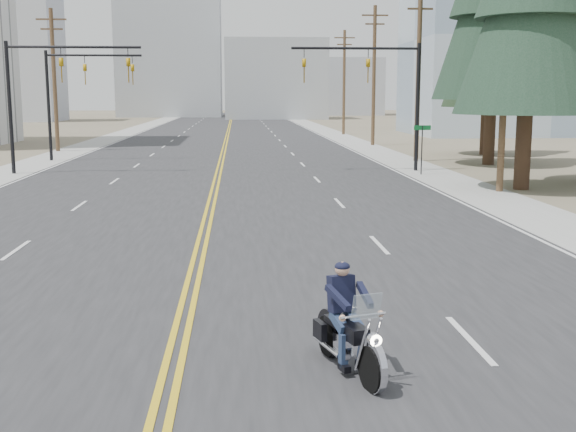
{
  "coord_description": "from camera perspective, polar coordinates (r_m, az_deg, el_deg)",
  "views": [
    {
      "loc": [
        1.04,
        -7.66,
        4.18
      ],
      "look_at": [
        2.12,
        7.72,
        1.6
      ],
      "focal_mm": 45.0,
      "sensor_mm": 36.0,
      "label": 1
    }
  ],
  "objects": [
    {
      "name": "utility_pole_left",
      "position": [
        57.3,
        -17.99,
        10.35
      ],
      "size": [
        2.2,
        0.3,
        10.5
      ],
      "color": "brown",
      "rests_on": "ground"
    },
    {
      "name": "motorcyclist",
      "position": [
        11.03,
        4.89,
        -8.19
      ],
      "size": [
        1.48,
        2.31,
        1.67
      ],
      "primitive_type": null,
      "rotation": [
        0.0,
        0.0,
        3.43
      ],
      "color": "black",
      "rests_on": "ground"
    },
    {
      "name": "haze_bldg_a",
      "position": [
        128.02,
        -20.83,
        11.96
      ],
      "size": [
        14.0,
        12.0,
        22.0
      ],
      "primitive_type": "cube",
      "color": "#B7BCC6",
      "rests_on": "ground"
    },
    {
      "name": "sidewalk_right",
      "position": [
        78.47,
        3.67,
        6.44
      ],
      "size": [
        3.0,
        200.0,
        0.01
      ],
      "primitive_type": "cube",
      "color": "#A5A5A0",
      "rests_on": "ground"
    },
    {
      "name": "traffic_mast_right",
      "position": [
        40.45,
        7.42,
        10.5
      ],
      "size": [
        7.1,
        0.26,
        7.0
      ],
      "color": "black",
      "rests_on": "ground"
    },
    {
      "name": "utility_pole_c",
      "position": [
        47.1,
        10.26,
        11.25
      ],
      "size": [
        2.2,
        0.3,
        11.0
      ],
      "color": "brown",
      "rests_on": "ground"
    },
    {
      "name": "utility_pole_d",
      "position": [
        61.76,
        6.81,
        11.12
      ],
      "size": [
        2.2,
        0.3,
        11.5
      ],
      "color": "brown",
      "rests_on": "ground"
    },
    {
      "name": "haze_bldg_d",
      "position": [
        148.49,
        -9.28,
        12.79
      ],
      "size": [
        20.0,
        15.0,
        26.0
      ],
      "primitive_type": "cube",
      "color": "#ADB2B7",
      "rests_on": "ground"
    },
    {
      "name": "glass_building",
      "position": [
        83.8,
        18.16,
        13.03
      ],
      "size": [
        24.0,
        16.0,
        20.0
      ],
      "primitive_type": "cube",
      "color": "#9EB5CC",
      "rests_on": "ground"
    },
    {
      "name": "traffic_mast_far",
      "position": [
        48.77,
        -16.53,
        9.94
      ],
      "size": [
        6.1,
        0.26,
        7.0
      ],
      "color": "black",
      "rests_on": "ground"
    },
    {
      "name": "haze_bldg_e",
      "position": [
        159.48,
        4.7,
        10.13
      ],
      "size": [
        14.0,
        14.0,
        12.0
      ],
      "primitive_type": "cube",
      "color": "#B7BCC6",
      "rests_on": "ground"
    },
    {
      "name": "utility_pole_b",
      "position": [
        32.78,
        16.85,
        12.26
      ],
      "size": [
        2.2,
        0.3,
        11.5
      ],
      "color": "brown",
      "rests_on": "ground"
    },
    {
      "name": "sidewalk_left",
      "position": [
        78.77,
        -13.25,
        6.22
      ],
      "size": [
        3.0,
        200.0,
        0.01
      ],
      "primitive_type": "cube",
      "color": "#A5A5A0",
      "rests_on": "ground"
    },
    {
      "name": "conifer_far",
      "position": [
        53.8,
        15.71,
        15.07
      ],
      "size": [
        6.32,
        6.32,
        16.94
      ],
      "rotation": [
        0.0,
        0.0,
        0.36
      ],
      "color": "#382619",
      "rests_on": "ground"
    },
    {
      "name": "traffic_mast_left",
      "position": [
        40.91,
        -18.49,
        10.09
      ],
      "size": [
        7.1,
        0.26,
        7.0
      ],
      "color": "black",
      "rests_on": "ground"
    },
    {
      "name": "haze_bldg_c",
      "position": [
        124.03,
        14.59,
        11.44
      ],
      "size": [
        16.0,
        12.0,
        18.0
      ],
      "primitive_type": "cube",
      "color": "#B7BCC6",
      "rests_on": "ground"
    },
    {
      "name": "street_sign",
      "position": [
        38.97,
        10.55,
        5.85
      ],
      "size": [
        0.9,
        0.06,
        2.62
      ],
      "color": "black",
      "rests_on": "ground"
    },
    {
      "name": "utility_pole_e",
      "position": [
        78.51,
        4.45,
        10.61
      ],
      "size": [
        2.2,
        0.3,
        11.0
      ],
      "color": "brown",
      "rests_on": "ground"
    },
    {
      "name": "haze_bldg_b",
      "position": [
        132.87,
        -1.03,
        10.72
      ],
      "size": [
        18.0,
        14.0,
        14.0
      ],
      "primitive_type": "cube",
      "color": "#ADB2B7",
      "rests_on": "ground"
    },
    {
      "name": "road",
      "position": [
        77.78,
        -4.81,
        6.4
      ],
      "size": [
        20.0,
        200.0,
        0.01
      ],
      "primitive_type": "cube",
      "color": "#303033",
      "rests_on": "ground"
    }
  ]
}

